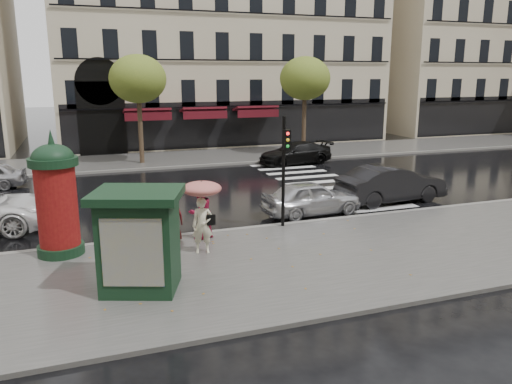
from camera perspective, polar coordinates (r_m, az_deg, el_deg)
name	(u,v)px	position (r m, az deg, el deg)	size (l,w,h in m)	color
ground	(284,259)	(15.33, 3.18, -7.62)	(160.00, 160.00, 0.00)	black
near_sidewalk	(290,263)	(14.88, 3.94, -8.04)	(90.00, 7.00, 0.12)	#474744
far_sidewalk	(171,159)	(33.11, -9.63, 3.72)	(90.00, 6.00, 0.12)	#474744
near_kerb	(251,228)	(17.95, -0.52, -4.19)	(90.00, 0.25, 0.14)	slate
far_kerb	(180,167)	(30.20, -8.62, 2.86)	(90.00, 0.25, 0.14)	slate
zebra_crossing	(319,182)	(26.14, 7.20, 1.14)	(3.60, 11.75, 0.01)	silver
bldg_far_corner	(214,3)	(45.09, -4.85, 20.71)	(26.00, 14.00, 22.90)	#B7A88C
bldg_far_right	(478,16)	(58.87, 24.03, 17.92)	(24.00, 14.00, 22.90)	#B7A88C
tree_far_left	(138,79)	(31.39, -13.35, 12.42)	(3.40, 3.40, 6.64)	#38281C
tree_far_right	(305,79)	(34.43, 5.61, 12.75)	(3.40, 3.40, 6.64)	#38281C
woman_umbrella	(202,205)	(15.12, -6.18, -1.45)	(1.20, 1.20, 2.31)	beige
woman_red	(200,212)	(16.60, -6.38, -2.28)	(0.89, 0.69, 1.83)	#A61439
man_burgundy	(172,219)	(16.46, -9.54, -3.05)	(0.75, 0.49, 1.53)	#531014
morris_column	(56,196)	(16.00, -21.87, -0.39)	(1.42, 1.42, 3.81)	black
traffic_light	(285,161)	(17.52, 3.28, 3.57)	(0.25, 0.37, 3.94)	black
newsstand	(139,239)	(12.87, -13.18, -5.28)	(2.62, 2.42, 2.58)	black
car_silver	(311,198)	(19.94, 6.34, -0.65)	(1.62, 4.02, 1.37)	silver
car_darkgrey	(391,184)	(22.56, 15.20, 0.91)	(1.71, 4.90, 1.61)	black
car_black	(295,153)	(31.25, 4.49, 4.46)	(1.91, 4.69, 1.36)	black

